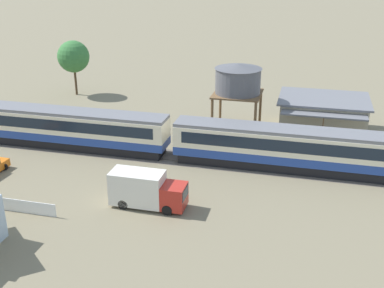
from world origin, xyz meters
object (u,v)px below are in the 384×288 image
(station_building, at_px, (323,114))
(yard_tree_0, at_px, (73,57))
(delivery_truck_red, at_px, (146,190))
(water_tower, at_px, (238,80))
(passenger_train, at_px, (174,136))

(station_building, relative_size, yard_tree_0, 1.29)
(station_building, distance_m, delivery_truck_red, 24.45)
(delivery_truck_red, bearing_deg, water_tower, 76.58)
(passenger_train, relative_size, delivery_truck_red, 14.62)
(passenger_train, bearing_deg, delivery_truck_red, -86.97)
(passenger_train, relative_size, station_building, 9.02)
(passenger_train, distance_m, yard_tree_0, 26.28)
(passenger_train, relative_size, yard_tree_0, 11.63)
(passenger_train, distance_m, station_building, 17.53)
(passenger_train, bearing_deg, water_tower, 59.30)
(water_tower, bearing_deg, yard_tree_0, 157.67)
(passenger_train, relative_size, water_tower, 11.18)
(passenger_train, bearing_deg, yard_tree_0, 137.32)
(passenger_train, height_order, delivery_truck_red, passenger_train)
(yard_tree_0, bearing_deg, delivery_truck_red, -54.19)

